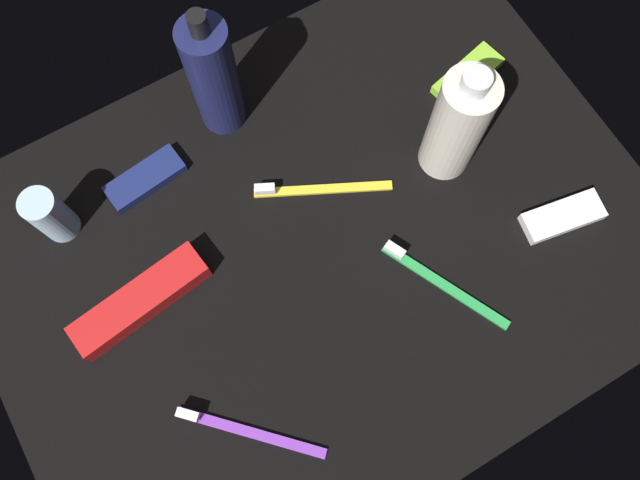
# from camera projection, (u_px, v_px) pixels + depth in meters

# --- Properties ---
(ground_plane) EXTENTS (0.84, 0.64, 0.01)m
(ground_plane) POSITION_uv_depth(u_px,v_px,m) (320.00, 248.00, 0.81)
(ground_plane) COLOR black
(lotion_bottle) EXTENTS (0.06, 0.06, 0.21)m
(lotion_bottle) POSITION_uv_depth(u_px,v_px,m) (214.00, 77.00, 0.77)
(lotion_bottle) COLOR #1A1E4B
(lotion_bottle) RESTS_ON ground_plane
(bodywash_bottle) EXTENTS (0.07, 0.07, 0.20)m
(bodywash_bottle) POSITION_uv_depth(u_px,v_px,m) (457.00, 125.00, 0.76)
(bodywash_bottle) COLOR silver
(bodywash_bottle) RESTS_ON ground_plane
(deodorant_stick) EXTENTS (0.04, 0.04, 0.09)m
(deodorant_stick) POSITION_uv_depth(u_px,v_px,m) (50.00, 215.00, 0.78)
(deodorant_stick) COLOR silver
(deodorant_stick) RESTS_ON ground_plane
(toothbrush_yellow) EXTENTS (0.17, 0.09, 0.02)m
(toothbrush_yellow) POSITION_uv_depth(u_px,v_px,m) (315.00, 189.00, 0.83)
(toothbrush_yellow) COLOR yellow
(toothbrush_yellow) RESTS_ON ground_plane
(toothbrush_purple) EXTENTS (0.13, 0.14, 0.02)m
(toothbrush_purple) POSITION_uv_depth(u_px,v_px,m) (242.00, 430.00, 0.74)
(toothbrush_purple) COLOR purple
(toothbrush_purple) RESTS_ON ground_plane
(toothbrush_green) EXTENTS (0.09, 0.17, 0.02)m
(toothbrush_green) POSITION_uv_depth(u_px,v_px,m) (438.00, 280.00, 0.79)
(toothbrush_green) COLOR green
(toothbrush_green) RESTS_ON ground_plane
(toothpaste_box_red) EXTENTS (0.18, 0.07, 0.03)m
(toothpaste_box_red) POSITION_uv_depth(u_px,v_px,m) (141.00, 301.00, 0.77)
(toothpaste_box_red) COLOR red
(toothpaste_box_red) RESTS_ON ground_plane
(snack_bar_lime) EXTENTS (0.11, 0.06, 0.01)m
(snack_bar_lime) POSITION_uv_depth(u_px,v_px,m) (468.00, 76.00, 0.87)
(snack_bar_lime) COLOR #8CD133
(snack_bar_lime) RESTS_ON ground_plane
(snack_bar_white) EXTENTS (0.11, 0.06, 0.01)m
(snack_bar_white) POSITION_uv_depth(u_px,v_px,m) (563.00, 216.00, 0.81)
(snack_bar_white) COLOR white
(snack_bar_white) RESTS_ON ground_plane
(snack_bar_navy) EXTENTS (0.11, 0.05, 0.01)m
(snack_bar_navy) POSITION_uv_depth(u_px,v_px,m) (145.00, 179.00, 0.83)
(snack_bar_navy) COLOR navy
(snack_bar_navy) RESTS_ON ground_plane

